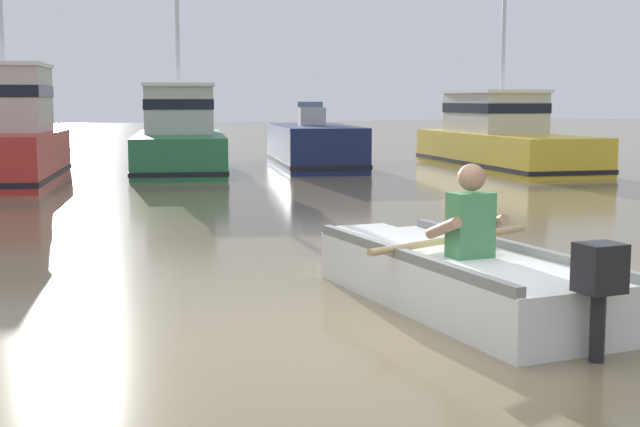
# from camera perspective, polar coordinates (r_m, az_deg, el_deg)

# --- Properties ---
(ground_plane) EXTENTS (120.00, 120.00, 0.00)m
(ground_plane) POSITION_cam_1_polar(r_m,az_deg,el_deg) (6.41, 3.13, -7.87)
(ground_plane) COLOR #7A6B4C
(rowboat_with_person) EXTENTS (1.87, 3.72, 1.19)m
(rowboat_with_person) POSITION_cam_1_polar(r_m,az_deg,el_deg) (7.33, 8.74, -3.99)
(rowboat_with_person) COLOR white
(rowboat_with_person) RESTS_ON ground
(moored_boat_red) EXTENTS (2.80, 5.09, 4.55)m
(moored_boat_red) POSITION_cam_1_polar(r_m,az_deg,el_deg) (18.87, -19.72, 4.58)
(moored_boat_red) COLOR #B72D28
(moored_boat_red) RESTS_ON ground
(moored_boat_green) EXTENTS (3.11, 6.21, 4.33)m
(moored_boat_green) POSITION_cam_1_polar(r_m,az_deg,el_deg) (21.32, -9.12, 4.85)
(moored_boat_green) COLOR #287042
(moored_boat_green) RESTS_ON ground
(moored_boat_navy) EXTENTS (2.68, 5.19, 1.64)m
(moored_boat_navy) POSITION_cam_1_polar(r_m,az_deg,el_deg) (21.87, -0.39, 4.32)
(moored_boat_navy) COLOR #19234C
(moored_boat_navy) RESTS_ON ground
(moored_boat_yellow) EXTENTS (2.68, 6.85, 4.16)m
(moored_boat_yellow) POSITION_cam_1_polar(r_m,az_deg,el_deg) (22.25, 11.67, 4.77)
(moored_boat_yellow) COLOR gold
(moored_boat_yellow) RESTS_ON ground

